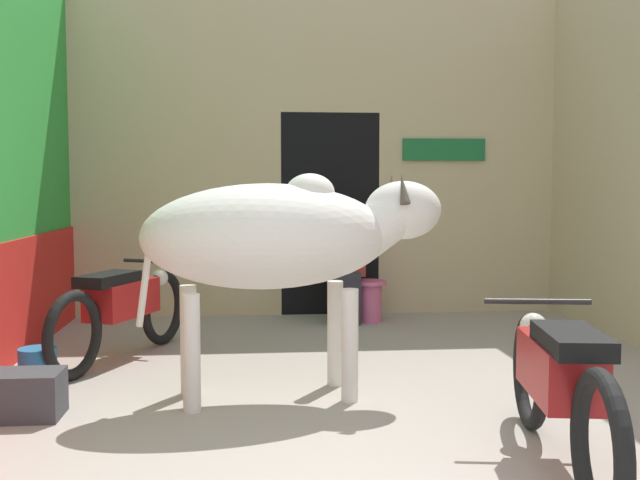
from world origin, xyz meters
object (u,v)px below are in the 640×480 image
Objects in this scene: cow at (282,237)px; motorcycle_far at (122,307)px; bucket at (38,366)px; motorcycle_near at (560,382)px; crate at (24,395)px; plastic_stool at (370,300)px; shopkeeper_seated at (343,260)px.

motorcycle_far is (-1.23, 1.14, -0.63)m from cow.
cow reaches higher than bucket.
motorcycle_near is 4.34× the size of crate.
cow reaches higher than plastic_stool.
plastic_stool is 3.45m from bucket.
shopkeeper_seated is 3.27m from bucket.
motorcycle_near is at bearing -45.05° from motorcycle_far.
crate reaches higher than bucket.
crate is 1.69× the size of bucket.
motorcycle_near is 3.52m from bucket.
shopkeeper_seated is 0.50m from plastic_stool.
cow reaches higher than crate.
crate is at bearing -103.11° from motorcycle_far.
cow is at bearing -14.74° from bucket.
crate is (-2.28, -2.90, -0.50)m from shopkeeper_seated.
shopkeeper_seated is at bearing 51.76° from crate.
motorcycle_near is at bearing -85.67° from plastic_stool.
plastic_stool is (2.22, 1.47, -0.20)m from motorcycle_far.
bucket is (-0.13, 0.75, -0.01)m from crate.
motorcycle_near reaches higher than motorcycle_far.
cow is 4.66× the size of crate.
cow is at bearing 133.08° from motorcycle_near.
shopkeeper_seated is 4.70× the size of bucket.
motorcycle_far is at bearing -146.47° from plastic_stool.
motorcycle_near reaches higher than bucket.
bucket is at bearing -141.13° from plastic_stool.
shopkeeper_seated reaches higher than motorcycle_near.
crate is at bearing -80.17° from bucket.
motorcycle_near is 1.56× the size of shopkeeper_seated.
cow is 7.89× the size of bucket.
plastic_stool reaches higher than bucket.
cow reaches higher than shopkeeper_seated.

